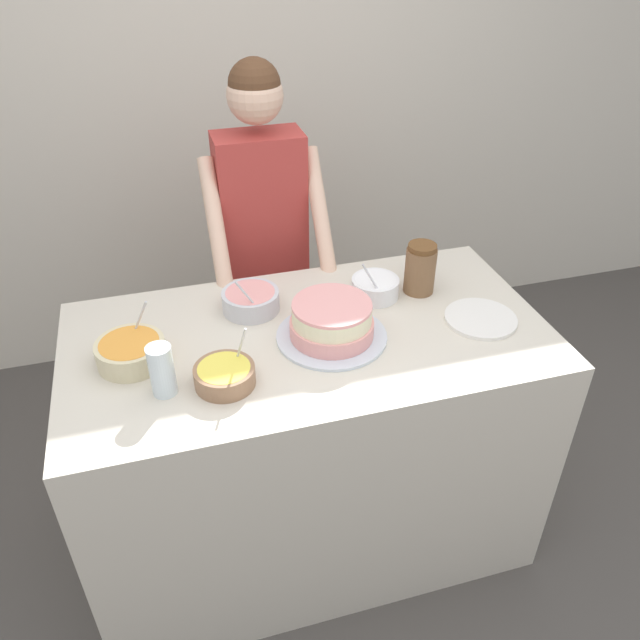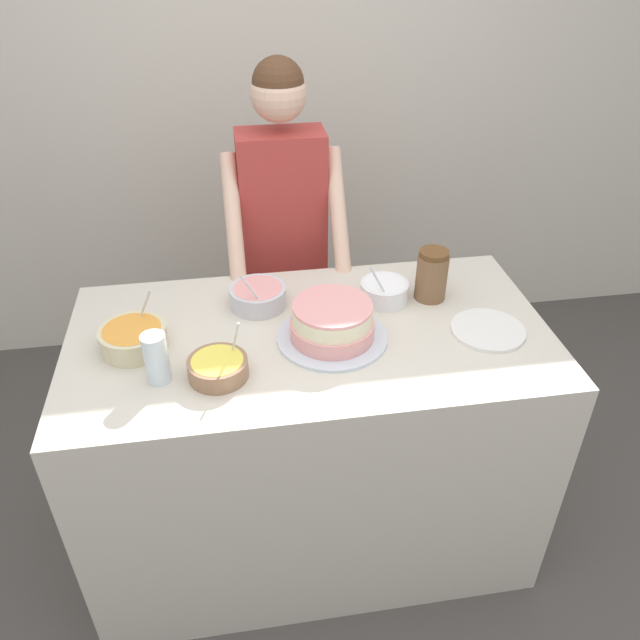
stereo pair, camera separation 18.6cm
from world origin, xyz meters
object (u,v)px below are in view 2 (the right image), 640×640
at_px(person_baker, 283,225).
at_px(cake, 332,323).
at_px(frosting_bowl_yellow, 218,367).
at_px(frosting_bowl_pink, 258,296).
at_px(stoneware_jar, 432,275).
at_px(frosting_bowl_white, 384,291).
at_px(frosting_bowl_orange, 133,338).
at_px(drinking_glass, 156,358).
at_px(ceramic_plate, 488,330).

bearing_deg(person_baker, cake, -83.43).
xyz_separation_m(person_baker, cake, (0.08, -0.66, -0.02)).
xyz_separation_m(frosting_bowl_yellow, frosting_bowl_pink, (0.14, 0.35, 0.01)).
bearing_deg(stoneware_jar, frosting_bowl_white, 177.20).
distance_m(frosting_bowl_orange, frosting_bowl_white, 0.82).
bearing_deg(person_baker, frosting_bowl_orange, -130.08).
distance_m(frosting_bowl_yellow, drinking_glass, 0.17).
bearing_deg(frosting_bowl_pink, cake, -46.70).
bearing_deg(stoneware_jar, ceramic_plate, -61.48).
height_order(person_baker, drinking_glass, person_baker).
xyz_separation_m(frosting_bowl_white, ceramic_plate, (0.28, -0.23, -0.03)).
distance_m(person_baker, ceramic_plate, 0.90).
bearing_deg(frosting_bowl_white, cake, -138.16).
relative_size(frosting_bowl_pink, frosting_bowl_white, 1.17).
xyz_separation_m(cake, frosting_bowl_white, (0.21, 0.19, -0.02)).
height_order(frosting_bowl_orange, frosting_bowl_white, frosting_bowl_orange).
distance_m(person_baker, frosting_bowl_pink, 0.46).
distance_m(person_baker, frosting_bowl_white, 0.55).
relative_size(frosting_bowl_orange, ceramic_plate, 0.86).
distance_m(frosting_bowl_yellow, frosting_bowl_white, 0.64).
height_order(person_baker, ceramic_plate, person_baker).
bearing_deg(frosting_bowl_pink, drinking_glass, -131.79).
xyz_separation_m(cake, drinking_glass, (-0.51, -0.12, 0.02)).
bearing_deg(frosting_bowl_pink, frosting_bowl_yellow, -111.70).
distance_m(frosting_bowl_pink, stoneware_jar, 0.58).
bearing_deg(drinking_glass, frosting_bowl_orange, 116.89).
xyz_separation_m(ceramic_plate, stoneware_jar, (-0.12, 0.22, 0.08)).
bearing_deg(frosting_bowl_orange, stoneware_jar, 8.12).
xyz_separation_m(drinking_glass, ceramic_plate, (1.00, 0.08, -0.07)).
distance_m(cake, drinking_glass, 0.52).
distance_m(drinking_glass, ceramic_plate, 1.00).
bearing_deg(ceramic_plate, stoneware_jar, 118.52).
xyz_separation_m(frosting_bowl_pink, stoneware_jar, (0.57, -0.04, 0.05)).
bearing_deg(stoneware_jar, frosting_bowl_yellow, -156.60).
distance_m(frosting_bowl_pink, frosting_bowl_white, 0.42).
bearing_deg(frosting_bowl_yellow, frosting_bowl_pink, 68.30).
bearing_deg(cake, frosting_bowl_yellow, -159.71).
bearing_deg(ceramic_plate, cake, 175.10).
xyz_separation_m(frosting_bowl_pink, drinking_glass, (-0.30, -0.34, 0.04)).
bearing_deg(ceramic_plate, person_baker, 128.75).
bearing_deg(frosting_bowl_yellow, stoneware_jar, 23.40).
relative_size(frosting_bowl_orange, stoneware_jar, 1.13).
xyz_separation_m(cake, ceramic_plate, (0.49, -0.04, -0.05)).
xyz_separation_m(frosting_bowl_orange, drinking_glass, (0.08, -0.16, 0.04)).
bearing_deg(cake, frosting_bowl_orange, 175.83).
distance_m(person_baker, cake, 0.66).
bearing_deg(frosting_bowl_orange, person_baker, 49.92).
height_order(person_baker, frosting_bowl_yellow, person_baker).
height_order(frosting_bowl_yellow, frosting_bowl_pink, frosting_bowl_yellow).
bearing_deg(frosting_bowl_pink, frosting_bowl_white, -4.60).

